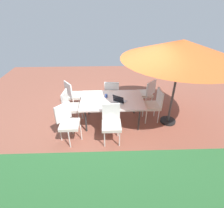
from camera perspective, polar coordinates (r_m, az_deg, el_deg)
ground_plane at (r=5.24m, az=0.00°, el=-5.69°), size 10.00×10.00×0.02m
hedge_row at (r=2.96m, az=2.11°, el=-28.89°), size 6.30×0.89×1.12m
dining_table at (r=4.86m, az=0.00°, el=0.99°), size 1.72×1.14×0.74m
patio_umbrella at (r=4.61m, az=21.75°, el=15.99°), size 2.91×2.91×2.33m
chair_southeast at (r=5.65m, az=-12.41°, el=3.14°), size 0.58×0.58×0.98m
chair_west at (r=5.14m, az=13.42°, el=0.09°), size 0.47×0.46×0.98m
chair_north at (r=4.28m, az=-0.21°, el=-5.85°), size 0.46×0.47×0.98m
chair_south at (r=5.60m, az=-0.04°, el=3.65°), size 0.47×0.48×0.98m
chair_northeast at (r=4.43m, az=-14.16°, el=-5.55°), size 0.59×0.59×0.98m
chair_southwest at (r=5.72m, az=11.10°, el=3.67°), size 0.59×0.59×0.98m
chair_east at (r=5.04m, az=-13.16°, el=-0.58°), size 0.48×0.47×0.98m
laptop at (r=4.70m, az=2.44°, el=1.23°), size 0.40×0.38×0.21m
cup at (r=4.92m, az=-1.91°, el=2.66°), size 0.08×0.08×0.09m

